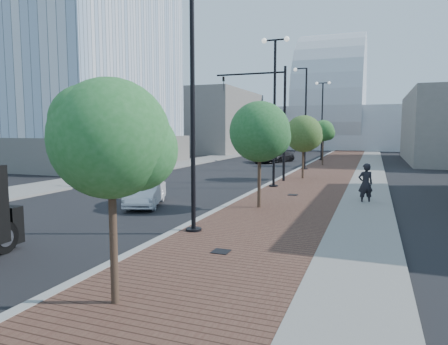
% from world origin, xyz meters
% --- Properties ---
extents(sidewalk, '(7.00, 140.00, 0.12)m').
position_xyz_m(sidewalk, '(3.50, 40.00, 0.06)').
color(sidewalk, '#4C2D23').
rests_on(sidewalk, ground).
extents(concrete_strip, '(2.40, 140.00, 0.13)m').
position_xyz_m(concrete_strip, '(6.20, 40.00, 0.07)').
color(concrete_strip, slate).
rests_on(concrete_strip, ground).
extents(curb, '(0.30, 140.00, 0.14)m').
position_xyz_m(curb, '(0.00, 40.00, 0.07)').
color(curb, gray).
rests_on(curb, ground).
extents(west_sidewalk, '(4.00, 140.00, 0.12)m').
position_xyz_m(west_sidewalk, '(-13.00, 40.00, 0.06)').
color(west_sidewalk, slate).
rests_on(west_sidewalk, ground).
extents(white_sedan, '(2.64, 4.16, 1.29)m').
position_xyz_m(white_sedan, '(-3.81, 14.02, 0.65)').
color(white_sedan, silver).
rests_on(white_sedan, ground).
extents(dark_car_mid, '(3.53, 4.86, 1.23)m').
position_xyz_m(dark_car_mid, '(-5.19, 41.06, 0.61)').
color(dark_car_mid, black).
rests_on(dark_car_mid, ground).
extents(dark_car_far, '(3.16, 4.60, 1.24)m').
position_xyz_m(dark_car_far, '(-3.66, 43.06, 0.62)').
color(dark_car_far, black).
rests_on(dark_car_far, ground).
extents(pedestrian, '(0.87, 0.73, 2.03)m').
position_xyz_m(pedestrian, '(6.14, 18.20, 1.02)').
color(pedestrian, black).
rests_on(pedestrian, ground).
extents(streetlight_1, '(1.44, 0.56, 9.21)m').
position_xyz_m(streetlight_1, '(0.49, 10.00, 4.34)').
color(streetlight_1, black).
rests_on(streetlight_1, ground).
extents(streetlight_2, '(1.72, 0.56, 9.28)m').
position_xyz_m(streetlight_2, '(0.60, 22.00, 4.82)').
color(streetlight_2, black).
rests_on(streetlight_2, ground).
extents(streetlight_3, '(1.44, 0.56, 9.21)m').
position_xyz_m(streetlight_3, '(0.49, 34.00, 4.34)').
color(streetlight_3, black).
rests_on(streetlight_3, ground).
extents(streetlight_4, '(1.72, 0.56, 9.28)m').
position_xyz_m(streetlight_4, '(0.60, 46.00, 4.82)').
color(streetlight_4, black).
rests_on(streetlight_4, ground).
extents(traffic_mast, '(5.09, 0.20, 8.00)m').
position_xyz_m(traffic_mast, '(-0.30, 25.00, 4.98)').
color(traffic_mast, black).
rests_on(traffic_mast, ground).
extents(tree_0, '(2.43, 2.39, 4.68)m').
position_xyz_m(tree_0, '(1.65, 4.02, 3.47)').
color(tree_0, '#382619').
rests_on(tree_0, ground).
extents(tree_1, '(2.75, 2.75, 4.96)m').
position_xyz_m(tree_1, '(1.65, 15.02, 3.57)').
color(tree_1, '#382619').
rests_on(tree_1, ground).
extents(tree_2, '(2.69, 2.69, 4.74)m').
position_xyz_m(tree_2, '(1.65, 27.02, 3.38)').
color(tree_2, '#382619').
rests_on(tree_2, ground).
extents(tree_3, '(2.22, 2.15, 4.67)m').
position_xyz_m(tree_3, '(1.65, 39.02, 3.58)').
color(tree_3, '#382619').
rests_on(tree_3, ground).
extents(tower_podium, '(19.00, 19.00, 3.00)m').
position_xyz_m(tower_podium, '(-24.00, 32.00, 1.50)').
color(tower_podium, '#65615B').
rests_on(tower_podium, ground).
extents(convention_center, '(50.00, 30.00, 50.00)m').
position_xyz_m(convention_center, '(-2.00, 85.00, 6.00)').
color(convention_center, '#B1B6BC').
rests_on(convention_center, ground).
extents(commercial_block_nw, '(14.00, 20.00, 10.00)m').
position_xyz_m(commercial_block_nw, '(-20.00, 60.00, 5.00)').
color(commercial_block_nw, slate).
rests_on(commercial_block_nw, ground).
extents(utility_cover_1, '(0.50, 0.50, 0.02)m').
position_xyz_m(utility_cover_1, '(2.40, 8.00, 0.13)').
color(utility_cover_1, black).
rests_on(utility_cover_1, sidewalk).
extents(utility_cover_2, '(0.50, 0.50, 0.02)m').
position_xyz_m(utility_cover_2, '(2.40, 19.00, 0.13)').
color(utility_cover_2, black).
rests_on(utility_cover_2, sidewalk).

